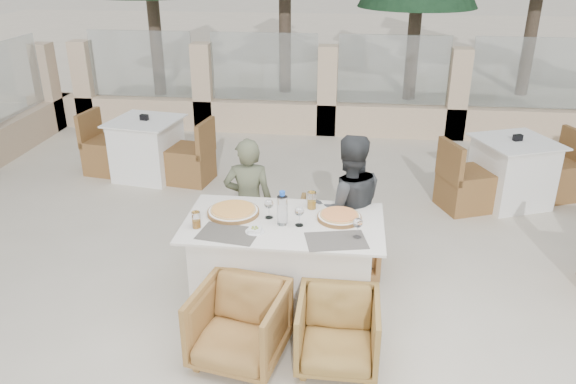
# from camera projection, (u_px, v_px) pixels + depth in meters

# --- Properties ---
(ground) EXTENTS (80.00, 80.00, 0.00)m
(ground) POSITION_uv_depth(u_px,v_px,m) (295.00, 307.00, 4.75)
(ground) COLOR beige
(ground) RESTS_ON ground
(sand_patch) EXTENTS (30.00, 16.00, 0.01)m
(sand_patch) POSITION_uv_depth(u_px,v_px,m) (342.00, 43.00, 17.46)
(sand_patch) COLOR beige
(sand_patch) RESTS_ON ground
(perimeter_wall_far) EXTENTS (10.00, 0.34, 1.60)m
(perimeter_wall_far) POSITION_uv_depth(u_px,v_px,m) (327.00, 84.00, 8.79)
(perimeter_wall_far) COLOR beige
(perimeter_wall_far) RESTS_ON ground
(dining_table) EXTENTS (1.60, 0.90, 0.77)m
(dining_table) POSITION_uv_depth(u_px,v_px,m) (284.00, 263.00, 4.66)
(dining_table) COLOR silver
(dining_table) RESTS_ON ground
(placemat_near_left) EXTENTS (0.49, 0.36, 0.00)m
(placemat_near_left) POSITION_uv_depth(u_px,v_px,m) (228.00, 234.00, 4.32)
(placemat_near_left) COLOR #524E46
(placemat_near_left) RESTS_ON dining_table
(placemat_near_right) EXTENTS (0.50, 0.39, 0.00)m
(placemat_near_right) POSITION_uv_depth(u_px,v_px,m) (336.00, 241.00, 4.21)
(placemat_near_right) COLOR #57514A
(placemat_near_right) RESTS_ON dining_table
(pizza_left) EXTENTS (0.55, 0.55, 0.06)m
(pizza_left) POSITION_uv_depth(u_px,v_px,m) (233.00, 211.00, 4.63)
(pizza_left) COLOR orange
(pizza_left) RESTS_ON dining_table
(pizza_right) EXTENTS (0.42, 0.42, 0.05)m
(pizza_right) POSITION_uv_depth(u_px,v_px,m) (339.00, 217.00, 4.54)
(pizza_right) COLOR #E44D1F
(pizza_right) RESTS_ON dining_table
(water_bottle) EXTENTS (0.11, 0.11, 0.28)m
(water_bottle) POSITION_uv_depth(u_px,v_px,m) (282.00, 208.00, 4.41)
(water_bottle) COLOR #A3BBD6
(water_bottle) RESTS_ON dining_table
(wine_glass_centre) EXTENTS (0.08, 0.08, 0.18)m
(wine_glass_centre) POSITION_uv_depth(u_px,v_px,m) (269.00, 208.00, 4.53)
(wine_glass_centre) COLOR white
(wine_glass_centre) RESTS_ON dining_table
(wine_glass_near) EXTENTS (0.10, 0.10, 0.18)m
(wine_glass_near) POSITION_uv_depth(u_px,v_px,m) (299.00, 215.00, 4.41)
(wine_glass_near) COLOR silver
(wine_glass_near) RESTS_ON dining_table
(wine_glass_corner) EXTENTS (0.10, 0.10, 0.18)m
(wine_glass_corner) POSITION_uv_depth(u_px,v_px,m) (358.00, 227.00, 4.22)
(wine_glass_corner) COLOR silver
(wine_glass_corner) RESTS_ON dining_table
(beer_glass_left) EXTENTS (0.07, 0.07, 0.13)m
(beer_glass_left) POSITION_uv_depth(u_px,v_px,m) (196.00, 220.00, 4.39)
(beer_glass_left) COLOR orange
(beer_glass_left) RESTS_ON dining_table
(beer_glass_right) EXTENTS (0.08, 0.08, 0.15)m
(beer_glass_right) POSITION_uv_depth(u_px,v_px,m) (312.00, 200.00, 4.70)
(beer_glass_right) COLOR gold
(beer_glass_right) RESTS_ON dining_table
(olive_dish) EXTENTS (0.15, 0.15, 0.04)m
(olive_dish) POSITION_uv_depth(u_px,v_px,m) (255.00, 230.00, 4.33)
(olive_dish) COLOR silver
(olive_dish) RESTS_ON dining_table
(armchair_far_left) EXTENTS (0.61, 0.63, 0.57)m
(armchair_far_left) POSITION_uv_depth(u_px,v_px,m) (272.00, 228.00, 5.45)
(armchair_far_left) COLOR olive
(armchair_far_left) RESTS_ON ground
(armchair_far_right) EXTENTS (0.66, 0.68, 0.59)m
(armchair_far_right) POSITION_uv_depth(u_px,v_px,m) (344.00, 242.00, 5.17)
(armchair_far_right) COLOR brown
(armchair_far_right) RESTS_ON ground
(armchair_near_left) EXTENTS (0.74, 0.75, 0.58)m
(armchair_near_left) POSITION_uv_depth(u_px,v_px,m) (239.00, 325.00, 4.05)
(armchair_near_left) COLOR olive
(armchair_near_left) RESTS_ON ground
(armchair_near_right) EXTENTS (0.58, 0.60, 0.54)m
(armchair_near_right) POSITION_uv_depth(u_px,v_px,m) (338.00, 332.00, 4.02)
(armchair_near_right) COLOR olive
(armchair_near_right) RESTS_ON ground
(diner_left) EXTENTS (0.48, 0.34, 1.25)m
(diner_left) POSITION_uv_depth(u_px,v_px,m) (249.00, 203.00, 5.19)
(diner_left) COLOR #565B42
(diner_left) RESTS_ON ground
(diner_right) EXTENTS (0.77, 0.66, 1.36)m
(diner_right) POSITION_uv_depth(u_px,v_px,m) (348.00, 209.00, 4.93)
(diner_right) COLOR #333638
(diner_right) RESTS_ON ground
(bg_table_a) EXTENTS (1.75, 1.07, 0.77)m
(bg_table_a) POSITION_uv_depth(u_px,v_px,m) (147.00, 149.00, 7.27)
(bg_table_a) COLOR white
(bg_table_a) RESTS_ON ground
(bg_table_b) EXTENTS (1.83, 1.38, 0.77)m
(bg_table_b) POSITION_uv_depth(u_px,v_px,m) (512.00, 172.00, 6.52)
(bg_table_b) COLOR white
(bg_table_b) RESTS_ON ground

